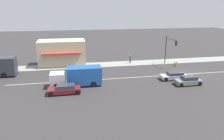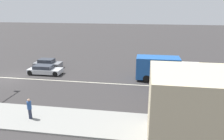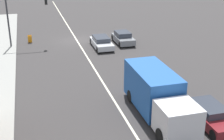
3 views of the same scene
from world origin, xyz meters
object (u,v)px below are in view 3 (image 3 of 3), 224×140
Objects in this scene: sedan_maroon at (210,114)px; suv_grey at (123,38)px; warning_aframe_sign at (30,39)px; traffic_signal_main at (21,12)px; sedan_silver at (101,42)px; delivery_truck at (157,94)px.

suv_grey is (0.00, -18.40, 0.02)m from sedan_maroon.
sedan_maroon is at bearing 115.75° from warning_aframe_sign.
sedan_silver is at bearing 161.45° from traffic_signal_main.
warning_aframe_sign is 24.05m from sedan_maroon.
delivery_truck is 3.54m from sedan_maroon.
warning_aframe_sign is (-0.68, -1.38, -3.47)m from traffic_signal_main.
warning_aframe_sign is at bearing -28.61° from sedan_silver.
sedan_silver is (2.80, 0.91, -0.05)m from suv_grey.
sedan_silver is at bearing -80.91° from sedan_maroon.
delivery_truck is at bearing 114.46° from traffic_signal_main.
traffic_signal_main is 1.45× the size of suv_grey.
traffic_signal_main is at bearing -9.60° from suv_grey.
warning_aframe_sign is at bearing -116.09° from traffic_signal_main.
sedan_maroon is (-10.45, 21.67, 0.19)m from warning_aframe_sign.
traffic_signal_main is 23.37m from sedan_maroon.
delivery_truck is at bearing 80.32° from suv_grey.
sedan_maroon is (-2.80, 1.99, -0.85)m from delivery_truck.
traffic_signal_main reaches higher than sedan_silver.
traffic_signal_main is 6.69× the size of warning_aframe_sign.
traffic_signal_main reaches higher than sedan_maroon.
traffic_signal_main is 20.25m from delivery_truck.
sedan_maroon is 17.72m from sedan_silver.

